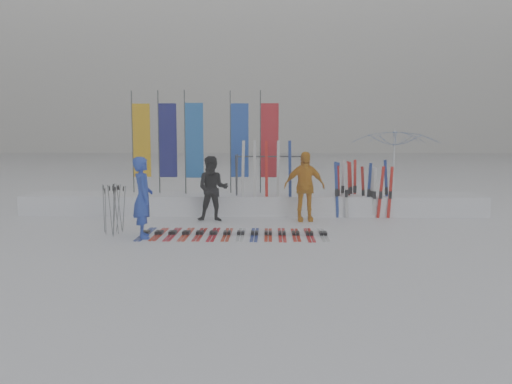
{
  "coord_description": "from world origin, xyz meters",
  "views": [
    {
      "loc": [
        0.52,
        -10.76,
        2.39
      ],
      "look_at": [
        0.2,
        1.6,
        1.0
      ],
      "focal_mm": 35.0,
      "sensor_mm": 36.0,
      "label": 1
    }
  ],
  "objects_px": {
    "tent_canopy": "(394,167)",
    "ski_rack": "(270,170)",
    "person_blue": "(143,198)",
    "ski_row": "(234,233)",
    "person_black": "(213,189)",
    "person_yellow": "(304,186)"
  },
  "relations": [
    {
      "from": "person_black",
      "to": "tent_canopy",
      "type": "xyz_separation_m",
      "value": [
        5.82,
        3.07,
        0.43
      ]
    },
    {
      "from": "person_blue",
      "to": "ski_rack",
      "type": "bearing_deg",
      "value": -59.77
    },
    {
      "from": "person_black",
      "to": "ski_row",
      "type": "relative_size",
      "value": 0.41
    },
    {
      "from": "person_yellow",
      "to": "tent_canopy",
      "type": "distance_m",
      "value": 4.42
    },
    {
      "from": "person_yellow",
      "to": "ski_rack",
      "type": "bearing_deg",
      "value": 128.56
    },
    {
      "from": "person_yellow",
      "to": "tent_canopy",
      "type": "relative_size",
      "value": 0.66
    },
    {
      "from": "tent_canopy",
      "to": "ski_rack",
      "type": "distance_m",
      "value": 4.66
    },
    {
      "from": "person_black",
      "to": "ski_rack",
      "type": "height_order",
      "value": "ski_rack"
    },
    {
      "from": "tent_canopy",
      "to": "ski_row",
      "type": "distance_m",
      "value": 7.29
    },
    {
      "from": "person_blue",
      "to": "person_yellow",
      "type": "xyz_separation_m",
      "value": [
        3.95,
        2.46,
        0.02
      ]
    },
    {
      "from": "person_yellow",
      "to": "ski_row",
      "type": "distance_m",
      "value": 2.93
    },
    {
      "from": "ski_row",
      "to": "ski_rack",
      "type": "xyz_separation_m",
      "value": [
        0.88,
        3.05,
        1.35
      ]
    },
    {
      "from": "person_black",
      "to": "tent_canopy",
      "type": "distance_m",
      "value": 6.59
    },
    {
      "from": "ski_row",
      "to": "person_yellow",
      "type": "bearing_deg",
      "value": 48.05
    },
    {
      "from": "ski_rack",
      "to": "person_yellow",
      "type": "bearing_deg",
      "value": -45.41
    },
    {
      "from": "person_blue",
      "to": "tent_canopy",
      "type": "xyz_separation_m",
      "value": [
        7.19,
        5.45,
        0.39
      ]
    },
    {
      "from": "ski_row",
      "to": "ski_rack",
      "type": "relative_size",
      "value": 2.21
    },
    {
      "from": "person_yellow",
      "to": "ski_rack",
      "type": "distance_m",
      "value": 1.44
    },
    {
      "from": "person_black",
      "to": "tent_canopy",
      "type": "height_order",
      "value": "tent_canopy"
    },
    {
      "from": "person_blue",
      "to": "person_yellow",
      "type": "height_order",
      "value": "person_yellow"
    },
    {
      "from": "person_blue",
      "to": "ski_row",
      "type": "bearing_deg",
      "value": -98.15
    },
    {
      "from": "person_yellow",
      "to": "tent_canopy",
      "type": "bearing_deg",
      "value": 36.65
    }
  ]
}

